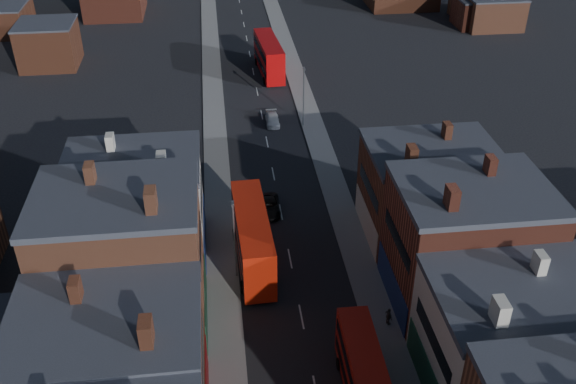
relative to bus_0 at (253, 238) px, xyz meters
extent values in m
cube|color=gray|center=(-3.00, 18.14, -2.85)|extent=(3.00, 200.00, 0.12)
cube|color=gray|center=(10.00, 18.14, -2.85)|extent=(3.00, 200.00, 0.12)
cylinder|color=slate|center=(-1.70, -1.86, 1.09)|extent=(0.16, 0.16, 8.00)
cube|color=slate|center=(-1.70, -1.86, 5.09)|extent=(0.25, 0.70, 0.25)
cylinder|color=slate|center=(8.70, 28.14, 1.09)|extent=(0.16, 0.16, 8.00)
cube|color=slate|center=(8.70, 28.14, 5.09)|extent=(0.25, 0.70, 0.25)
cube|color=red|center=(0.00, 0.00, -0.01)|extent=(3.29, 12.57, 4.99)
cube|color=black|center=(0.00, 0.00, -0.98)|extent=(3.31, 11.58, 1.02)
cube|color=black|center=(0.00, 0.00, 1.18)|extent=(3.31, 11.58, 1.02)
cylinder|color=black|center=(-1.27, -4.04, -2.34)|extent=(0.38, 1.15, 1.13)
cylinder|color=black|center=(1.56, -3.94, -2.34)|extent=(0.38, 1.15, 1.13)
cylinder|color=black|center=(-1.56, 3.94, -2.34)|extent=(0.38, 1.15, 1.13)
cylinder|color=black|center=(1.27, 4.04, -2.34)|extent=(0.38, 1.15, 1.13)
cube|color=#B3150A|center=(6.73, -17.21, -0.48)|extent=(2.52, 10.52, 4.19)
cube|color=black|center=(6.73, -17.21, 0.52)|extent=(2.57, 9.68, 0.86)
cylinder|color=black|center=(5.59, -13.84, -2.43)|extent=(0.30, 0.96, 0.95)
cylinder|color=black|center=(7.97, -13.87, -2.43)|extent=(0.30, 0.96, 0.95)
cube|color=#B40709|center=(5.94, 46.97, -0.02)|extent=(3.76, 12.63, 4.98)
cube|color=black|center=(5.94, 46.97, -0.98)|extent=(3.75, 11.64, 1.02)
cube|color=black|center=(5.94, 46.97, 1.17)|extent=(3.75, 11.64, 1.02)
cylinder|color=black|center=(4.83, 42.89, -2.34)|extent=(0.42, 1.15, 1.13)
cylinder|color=black|center=(7.65, 43.10, -2.34)|extent=(0.42, 1.15, 1.13)
cylinder|color=black|center=(4.22, 50.83, -2.34)|extent=(0.42, 1.15, 1.13)
cylinder|color=black|center=(7.04, 51.05, -2.34)|extent=(0.42, 1.15, 1.13)
imported|color=black|center=(2.30, 8.44, -2.24)|extent=(2.34, 4.84, 1.33)
imported|color=silver|center=(4.70, 29.25, -2.28)|extent=(1.79, 4.31, 1.25)
imported|color=#514E46|center=(10.54, -9.68, -1.95)|extent=(0.72, 1.07, 1.67)
camera|label=1|loc=(-2.43, -47.78, 35.14)|focal=40.00mm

